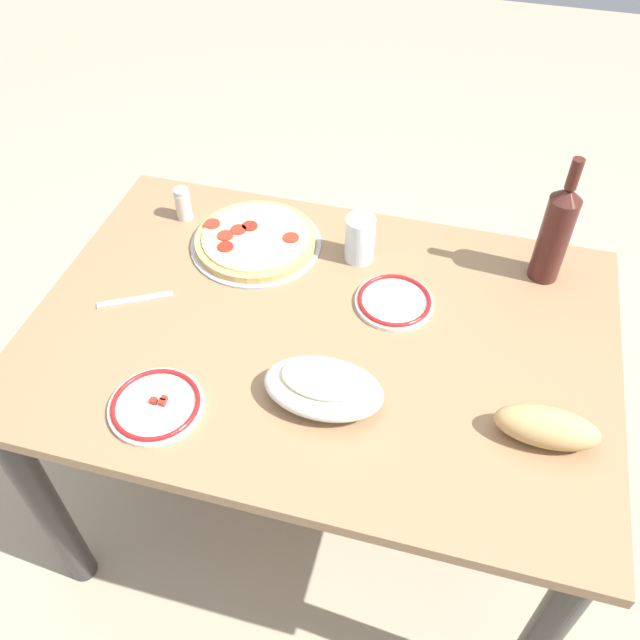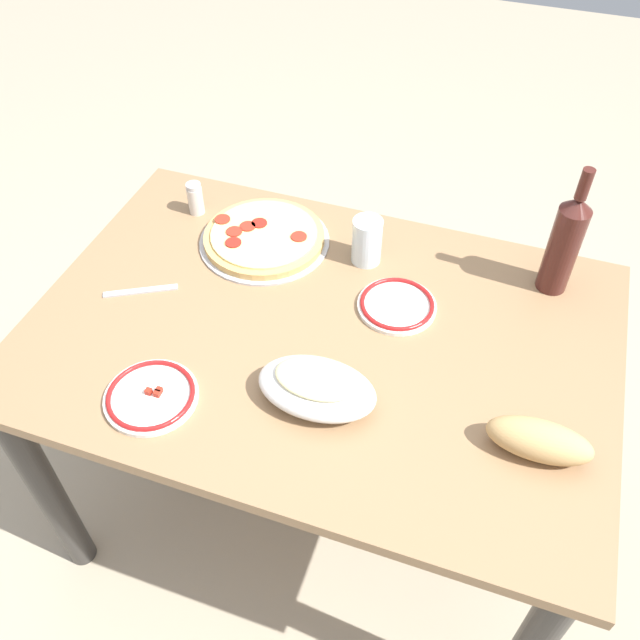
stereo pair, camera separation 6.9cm
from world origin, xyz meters
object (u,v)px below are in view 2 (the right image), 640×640
object	(u,v)px
spice_shaker	(195,198)
dining_table	(320,367)
pepperoni_pizza	(264,237)
side_plate_near	(397,305)
water_glass	(367,241)
baked_pasta_dish	(317,386)
side_plate_far	(151,396)
wine_bottle	(565,243)
bread_loaf	(539,440)

from	to	relation	value
spice_shaker	dining_table	bearing A→B (deg)	146.56
pepperoni_pizza	side_plate_near	size ratio (longest dim) A/B	1.81
water_glass	spice_shaker	xyz separation A→B (m)	(0.47, -0.04, -0.02)
baked_pasta_dish	side_plate_far	world-z (taller)	baked_pasta_dish
dining_table	baked_pasta_dish	xyz separation A→B (m)	(-0.06, 0.18, 0.17)
side_plate_near	spice_shaker	size ratio (longest dim) A/B	2.05
wine_bottle	bread_loaf	xyz separation A→B (m)	(-0.02, 0.47, -0.09)
water_glass	side_plate_far	xyz separation A→B (m)	(0.28, 0.54, -0.05)
pepperoni_pizza	water_glass	world-z (taller)	water_glass
dining_table	side_plate_far	size ratio (longest dim) A/B	6.77
baked_pasta_dish	side_plate_far	bearing A→B (deg)	18.95
dining_table	spice_shaker	xyz separation A→B (m)	(0.44, -0.29, 0.17)
bread_loaf	water_glass	bearing A→B (deg)	-42.67
baked_pasta_dish	side_plate_near	world-z (taller)	baked_pasta_dish
pepperoni_pizza	side_plate_far	bearing A→B (deg)	87.03
wine_bottle	dining_table	bearing A→B (deg)	33.65
wine_bottle	spice_shaker	size ratio (longest dim) A/B	3.66
water_glass	bread_loaf	bearing A→B (deg)	137.33
baked_pasta_dish	spice_shaker	size ratio (longest dim) A/B	2.76
pepperoni_pizza	side_plate_near	bearing A→B (deg)	162.68
dining_table	side_plate_far	bearing A→B (deg)	48.35
water_glass	side_plate_near	bearing A→B (deg)	129.97
pepperoni_pizza	water_glass	bearing A→B (deg)	-175.79
side_plate_near	water_glass	bearing A→B (deg)	-50.03
side_plate_far	bread_loaf	bearing A→B (deg)	-170.34
side_plate_near	side_plate_far	bearing A→B (deg)	45.74
baked_pasta_dish	bread_loaf	xyz separation A→B (m)	(-0.43, -0.02, -0.00)
spice_shaker	pepperoni_pizza	bearing A→B (deg)	165.31
dining_table	water_glass	xyz separation A→B (m)	(-0.03, -0.25, 0.19)
pepperoni_pizza	baked_pasta_dish	world-z (taller)	baked_pasta_dish
bread_loaf	wine_bottle	bearing A→B (deg)	-87.64
side_plate_far	pepperoni_pizza	bearing A→B (deg)	-92.97
dining_table	spice_shaker	world-z (taller)	spice_shaker
baked_pasta_dish	side_plate_near	distance (m)	0.31
side_plate_far	bread_loaf	xyz separation A→B (m)	(-0.74, -0.13, 0.03)
dining_table	side_plate_near	xyz separation A→B (m)	(-0.14, -0.12, 0.14)
bread_loaf	spice_shaker	distance (m)	1.03
pepperoni_pizza	baked_pasta_dish	bearing A→B (deg)	124.37
pepperoni_pizza	wine_bottle	xyz separation A→B (m)	(-0.69, -0.07, 0.12)
baked_pasta_dish	water_glass	size ratio (longest dim) A/B	2.05
wine_bottle	bread_loaf	distance (m)	0.48
pepperoni_pizza	side_plate_far	xyz separation A→B (m)	(0.03, 0.52, -0.01)
baked_pasta_dish	water_glass	distance (m)	0.44
pepperoni_pizza	water_glass	size ratio (longest dim) A/B	2.77
baked_pasta_dish	side_plate_near	xyz separation A→B (m)	(-0.09, -0.30, -0.03)
bread_loaf	spice_shaker	bearing A→B (deg)	-26.18
wine_bottle	spice_shaker	world-z (taller)	wine_bottle
wine_bottle	baked_pasta_dish	bearing A→B (deg)	50.26
baked_pasta_dish	wine_bottle	world-z (taller)	wine_bottle
side_plate_near	bread_loaf	size ratio (longest dim) A/B	0.91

